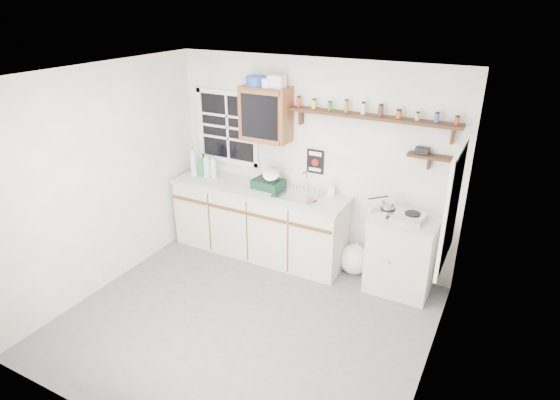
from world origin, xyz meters
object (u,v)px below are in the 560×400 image
Objects in this scene: spice_shelf at (371,116)px; hotplate at (400,214)px; right_cabinet at (401,254)px; main_cabinet at (259,221)px; upper_cabinet at (266,114)px; dish_rack at (270,181)px.

hotplate is at bearing -23.86° from spice_shelf.
right_cabinet is 0.49m from hotplate.
upper_cabinet reaches higher than main_cabinet.
spice_shelf is 4.90× the size of dish_rack.
spice_shelf reaches higher than hotplate.
main_cabinet is 3.55× the size of upper_cabinet.
main_cabinet is at bearing -170.71° from spice_shelf.
spice_shelf is 3.31× the size of hotplate.
hotplate reaches higher than main_cabinet.
right_cabinet is 1.40× the size of upper_cabinet.
main_cabinet is at bearing -103.68° from upper_cabinet.
right_cabinet is 1.80m from dish_rack.
main_cabinet is 4.00× the size of hotplate.
upper_cabinet is 1.95m from hotplate.
dish_rack reaches higher than hotplate.
main_cabinet is at bearing -179.21° from right_cabinet.
main_cabinet is 1.21× the size of spice_shelf.
dish_rack is 0.68× the size of hotplate.
main_cabinet is 0.57m from dish_rack.
spice_shelf is 1.50m from dish_rack.
dish_rack is at bearing 23.60° from main_cabinet.
upper_cabinet is at bearing 76.32° from main_cabinet.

